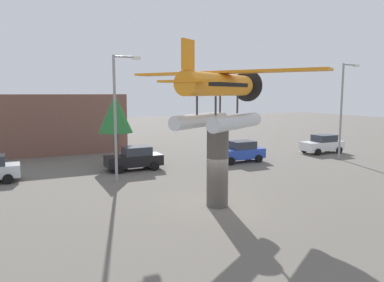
{
  "coord_description": "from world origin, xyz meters",
  "views": [
    {
      "loc": [
        -9.09,
        -16.08,
        5.76
      ],
      "look_at": [
        0.0,
        3.0,
        3.01
      ],
      "focal_mm": 34.69,
      "sensor_mm": 36.0,
      "label": 1
    }
  ],
  "objects_px": {
    "display_pedestal": "(217,167)",
    "storefront_building": "(54,123)",
    "streetlight_secondary": "(343,105)",
    "car_mid_black": "(135,158)",
    "streetlight_primary": "(118,109)",
    "floatplane_monument": "(219,94)",
    "tree_east": "(115,114)",
    "car_far_blue": "(240,152)",
    "car_distant_white": "(322,144)"
  },
  "relations": [
    {
      "from": "floatplane_monument",
      "to": "streetlight_secondary",
      "type": "height_order",
      "value": "streetlight_secondary"
    },
    {
      "from": "display_pedestal",
      "to": "car_distant_white",
      "type": "bearing_deg",
      "value": 30.77
    },
    {
      "from": "display_pedestal",
      "to": "car_distant_white",
      "type": "height_order",
      "value": "display_pedestal"
    },
    {
      "from": "car_far_blue",
      "to": "streetlight_primary",
      "type": "relative_size",
      "value": 0.52
    },
    {
      "from": "streetlight_secondary",
      "to": "streetlight_primary",
      "type": "bearing_deg",
      "value": 179.17
    },
    {
      "from": "streetlight_secondary",
      "to": "tree_east",
      "type": "height_order",
      "value": "streetlight_secondary"
    },
    {
      "from": "car_far_blue",
      "to": "display_pedestal",
      "type": "bearing_deg",
      "value": 51.91
    },
    {
      "from": "floatplane_monument",
      "to": "car_far_blue",
      "type": "xyz_separation_m",
      "value": [
        7.62,
        9.79,
        -4.8
      ]
    },
    {
      "from": "display_pedestal",
      "to": "tree_east",
      "type": "bearing_deg",
      "value": 98.21
    },
    {
      "from": "streetlight_secondary",
      "to": "storefront_building",
      "type": "distance_m",
      "value": 26.77
    },
    {
      "from": "display_pedestal",
      "to": "storefront_building",
      "type": "bearing_deg",
      "value": 104.79
    },
    {
      "from": "car_distant_white",
      "to": "storefront_building",
      "type": "relative_size",
      "value": 0.32
    },
    {
      "from": "car_distant_white",
      "to": "streetlight_primary",
      "type": "relative_size",
      "value": 0.52
    },
    {
      "from": "car_far_blue",
      "to": "storefront_building",
      "type": "bearing_deg",
      "value": -41.89
    },
    {
      "from": "floatplane_monument",
      "to": "car_mid_black",
      "type": "height_order",
      "value": "floatplane_monument"
    },
    {
      "from": "streetlight_primary",
      "to": "tree_east",
      "type": "xyz_separation_m",
      "value": [
        1.23,
        5.74,
        -0.63
      ]
    },
    {
      "from": "floatplane_monument",
      "to": "car_mid_black",
      "type": "bearing_deg",
      "value": 64.02
    },
    {
      "from": "display_pedestal",
      "to": "storefront_building",
      "type": "relative_size",
      "value": 0.3
    },
    {
      "from": "car_mid_black",
      "to": "streetlight_secondary",
      "type": "distance_m",
      "value": 18.33
    },
    {
      "from": "car_far_blue",
      "to": "tree_east",
      "type": "relative_size",
      "value": 0.75
    },
    {
      "from": "car_far_blue",
      "to": "floatplane_monument",
      "type": "bearing_deg",
      "value": 52.11
    },
    {
      "from": "floatplane_monument",
      "to": "streetlight_secondary",
      "type": "bearing_deg",
      "value": -9.45
    },
    {
      "from": "floatplane_monument",
      "to": "streetlight_primary",
      "type": "height_order",
      "value": "streetlight_primary"
    },
    {
      "from": "streetlight_primary",
      "to": "streetlight_secondary",
      "type": "xyz_separation_m",
      "value": [
        19.54,
        -0.28,
        0.06
      ]
    },
    {
      "from": "storefront_building",
      "to": "tree_east",
      "type": "height_order",
      "value": "storefront_building"
    },
    {
      "from": "display_pedestal",
      "to": "tree_east",
      "type": "relative_size",
      "value": 0.71
    },
    {
      "from": "streetlight_secondary",
      "to": "tree_east",
      "type": "xyz_separation_m",
      "value": [
        -18.31,
        6.02,
        -0.69
      ]
    },
    {
      "from": "car_mid_black",
      "to": "car_distant_white",
      "type": "height_order",
      "value": "same"
    },
    {
      "from": "streetlight_primary",
      "to": "storefront_building",
      "type": "relative_size",
      "value": 0.62
    },
    {
      "from": "storefront_building",
      "to": "tree_east",
      "type": "bearing_deg",
      "value": -66.04
    },
    {
      "from": "floatplane_monument",
      "to": "car_far_blue",
      "type": "distance_m",
      "value": 13.3
    },
    {
      "from": "streetlight_primary",
      "to": "car_distant_white",
      "type": "bearing_deg",
      "value": 8.02
    },
    {
      "from": "car_mid_black",
      "to": "storefront_building",
      "type": "relative_size",
      "value": 0.32
    },
    {
      "from": "floatplane_monument",
      "to": "car_far_blue",
      "type": "height_order",
      "value": "floatplane_monument"
    },
    {
      "from": "storefront_building",
      "to": "display_pedestal",
      "type": "bearing_deg",
      "value": -75.21
    },
    {
      "from": "car_far_blue",
      "to": "streetlight_secondary",
      "type": "distance_m",
      "value": 9.87
    },
    {
      "from": "display_pedestal",
      "to": "car_mid_black",
      "type": "bearing_deg",
      "value": 96.45
    },
    {
      "from": "car_distant_white",
      "to": "car_mid_black",
      "type": "bearing_deg",
      "value": -0.53
    },
    {
      "from": "streetlight_primary",
      "to": "storefront_building",
      "type": "bearing_deg",
      "value": 100.42
    },
    {
      "from": "car_distant_white",
      "to": "streetlight_primary",
      "type": "xyz_separation_m",
      "value": [
        -20.57,
        -2.9,
        3.82
      ]
    },
    {
      "from": "streetlight_secondary",
      "to": "car_far_blue",
      "type": "bearing_deg",
      "value": 162.92
    },
    {
      "from": "floatplane_monument",
      "to": "storefront_building",
      "type": "distance_m",
      "value": 22.89
    },
    {
      "from": "car_mid_black",
      "to": "storefront_building",
      "type": "xyz_separation_m",
      "value": [
        -4.62,
        11.45,
        1.94
      ]
    },
    {
      "from": "floatplane_monument",
      "to": "tree_east",
      "type": "xyz_separation_m",
      "value": [
        -2.02,
        13.14,
        -1.61
      ]
    },
    {
      "from": "streetlight_secondary",
      "to": "storefront_building",
      "type": "bearing_deg",
      "value": 146.31
    },
    {
      "from": "display_pedestal",
      "to": "floatplane_monument",
      "type": "xyz_separation_m",
      "value": [
        0.11,
        0.07,
        3.68
      ]
    },
    {
      "from": "car_far_blue",
      "to": "tree_east",
      "type": "bearing_deg",
      "value": -19.21
    },
    {
      "from": "storefront_building",
      "to": "tree_east",
      "type": "distance_m",
      "value": 9.7
    },
    {
      "from": "display_pedestal",
      "to": "storefront_building",
      "type": "xyz_separation_m",
      "value": [
        -5.81,
        22.0,
        0.81
      ]
    },
    {
      "from": "floatplane_monument",
      "to": "streetlight_secondary",
      "type": "xyz_separation_m",
      "value": [
        16.29,
        7.12,
        -0.92
      ]
    }
  ]
}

